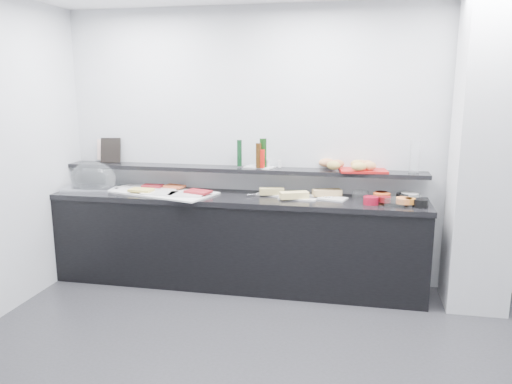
% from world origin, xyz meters
% --- Properties ---
extents(back_wall, '(5.00, 0.02, 2.70)m').
position_xyz_m(back_wall, '(0.00, 2.00, 1.35)').
color(back_wall, silver).
rests_on(back_wall, ground).
extents(column, '(0.50, 0.50, 2.70)m').
position_xyz_m(column, '(1.50, 1.65, 1.35)').
color(column, silver).
rests_on(column, ground).
extents(buffet_cabinet, '(3.60, 0.60, 0.85)m').
position_xyz_m(buffet_cabinet, '(-0.70, 1.70, 0.42)').
color(buffet_cabinet, black).
rests_on(buffet_cabinet, ground).
extents(counter_top, '(3.62, 0.62, 0.05)m').
position_xyz_m(counter_top, '(-0.70, 1.70, 0.88)').
color(counter_top, black).
rests_on(counter_top, buffet_cabinet).
extents(wall_shelf, '(3.60, 0.25, 0.04)m').
position_xyz_m(wall_shelf, '(-0.70, 1.88, 1.13)').
color(wall_shelf, black).
rests_on(wall_shelf, back_wall).
extents(cloche_base, '(0.53, 0.38, 0.04)m').
position_xyz_m(cloche_base, '(-2.21, 1.67, 0.92)').
color(cloche_base, silver).
rests_on(cloche_base, counter_top).
extents(cloche_dome, '(0.53, 0.38, 0.34)m').
position_xyz_m(cloche_dome, '(-2.18, 1.68, 1.03)').
color(cloche_dome, silver).
rests_on(cloche_dome, cloche_base).
extents(linen_runner, '(1.12, 0.76, 0.01)m').
position_xyz_m(linen_runner, '(-1.43, 1.69, 0.91)').
color(linen_runner, silver).
rests_on(linen_runner, counter_top).
extents(platter_meat_a, '(0.37, 0.30, 0.01)m').
position_xyz_m(platter_meat_a, '(-1.78, 1.84, 0.92)').
color(platter_meat_a, white).
rests_on(platter_meat_a, linen_runner).
extents(food_meat_a, '(0.21, 0.13, 0.02)m').
position_xyz_m(food_meat_a, '(-1.60, 1.81, 0.94)').
color(food_meat_a, maroon).
rests_on(food_meat_a, platter_meat_a).
extents(platter_salmon, '(0.33, 0.25, 0.01)m').
position_xyz_m(platter_salmon, '(-1.50, 1.84, 0.92)').
color(platter_salmon, silver).
rests_on(platter_salmon, linen_runner).
extents(food_salmon, '(0.23, 0.17, 0.02)m').
position_xyz_m(food_salmon, '(-1.38, 1.84, 0.94)').
color(food_salmon, '#E45B2E').
rests_on(food_salmon, platter_salmon).
extents(platter_cheese, '(0.33, 0.23, 0.01)m').
position_xyz_m(platter_cheese, '(-1.43, 1.59, 0.92)').
color(platter_cheese, white).
rests_on(platter_cheese, linen_runner).
extents(food_cheese, '(0.23, 0.16, 0.02)m').
position_xyz_m(food_cheese, '(-1.63, 1.60, 0.94)').
color(food_cheese, '#F2D55E').
rests_on(food_cheese, platter_cheese).
extents(platter_meat_b, '(0.36, 0.26, 0.01)m').
position_xyz_m(platter_meat_b, '(-1.16, 1.57, 0.92)').
color(platter_meat_b, silver).
rests_on(platter_meat_b, linen_runner).
extents(food_meat_b, '(0.28, 0.22, 0.02)m').
position_xyz_m(food_meat_b, '(-1.06, 1.63, 0.94)').
color(food_meat_b, maroon).
rests_on(food_meat_b, platter_meat_b).
extents(sandwich_plate_left, '(0.35, 0.22, 0.01)m').
position_xyz_m(sandwich_plate_left, '(-0.34, 1.80, 0.91)').
color(sandwich_plate_left, silver).
rests_on(sandwich_plate_left, counter_top).
extents(sandwich_food_left, '(0.25, 0.14, 0.06)m').
position_xyz_m(sandwich_food_left, '(-0.36, 1.77, 0.94)').
color(sandwich_food_left, tan).
rests_on(sandwich_food_left, sandwich_plate_left).
extents(tongs_left, '(0.14, 0.09, 0.01)m').
position_xyz_m(tongs_left, '(-0.52, 1.73, 0.92)').
color(tongs_left, '#B3B6BA').
rests_on(tongs_left, sandwich_plate_left).
extents(sandwich_plate_mid, '(0.37, 0.18, 0.01)m').
position_xyz_m(sandwich_plate_mid, '(-0.09, 1.68, 0.91)').
color(sandwich_plate_mid, white).
rests_on(sandwich_plate_mid, counter_top).
extents(sandwich_food_mid, '(0.28, 0.20, 0.06)m').
position_xyz_m(sandwich_food_mid, '(-0.13, 1.64, 0.94)').
color(sandwich_food_mid, '#E7CD79').
rests_on(sandwich_food_mid, sandwich_plate_mid).
extents(tongs_mid, '(0.14, 0.10, 0.01)m').
position_xyz_m(tongs_mid, '(-0.19, 1.65, 0.92)').
color(tongs_mid, silver).
rests_on(tongs_mid, sandwich_plate_mid).
extents(sandwich_plate_right, '(0.42, 0.26, 0.01)m').
position_xyz_m(sandwich_plate_right, '(0.16, 1.75, 0.91)').
color(sandwich_plate_right, white).
rests_on(sandwich_plate_right, counter_top).
extents(sandwich_food_right, '(0.29, 0.19, 0.06)m').
position_xyz_m(sandwich_food_right, '(0.17, 1.82, 0.94)').
color(sandwich_food_right, tan).
rests_on(sandwich_food_right, sandwich_plate_right).
extents(tongs_right, '(0.15, 0.07, 0.01)m').
position_xyz_m(tongs_right, '(0.16, 1.73, 0.92)').
color(tongs_right, '#ACAFB3').
rests_on(tongs_right, sandwich_plate_right).
extents(bowl_glass_fruit, '(0.18, 0.18, 0.07)m').
position_xyz_m(bowl_glass_fruit, '(0.48, 1.83, 0.94)').
color(bowl_glass_fruit, white).
rests_on(bowl_glass_fruit, counter_top).
extents(fill_glass_fruit, '(0.20, 0.20, 0.05)m').
position_xyz_m(fill_glass_fruit, '(0.67, 1.77, 0.95)').
color(fill_glass_fruit, '#E6531F').
rests_on(fill_glass_fruit, bowl_glass_fruit).
extents(bowl_black_jam, '(0.14, 0.14, 0.07)m').
position_xyz_m(bowl_black_jam, '(0.86, 1.79, 0.94)').
color(bowl_black_jam, black).
rests_on(bowl_black_jam, counter_top).
extents(fill_black_jam, '(0.13, 0.13, 0.05)m').
position_xyz_m(fill_black_jam, '(0.67, 1.83, 0.95)').
color(fill_black_jam, '#63130E').
rests_on(fill_black_jam, bowl_black_jam).
extents(bowl_glass_cream, '(0.25, 0.25, 0.07)m').
position_xyz_m(bowl_glass_cream, '(0.92, 1.78, 0.94)').
color(bowl_glass_cream, silver).
rests_on(bowl_glass_cream, counter_top).
extents(fill_glass_cream, '(0.19, 0.19, 0.05)m').
position_xyz_m(fill_glass_cream, '(0.93, 1.83, 0.95)').
color(fill_glass_cream, silver).
rests_on(fill_glass_cream, bowl_glass_cream).
extents(bowl_red_jam, '(0.17, 0.17, 0.07)m').
position_xyz_m(bowl_red_jam, '(0.57, 1.59, 0.94)').
color(bowl_red_jam, maroon).
rests_on(bowl_red_jam, counter_top).
extents(fill_red_jam, '(0.12, 0.12, 0.05)m').
position_xyz_m(fill_red_jam, '(0.69, 1.61, 0.95)').
color(fill_red_jam, '#600D10').
rests_on(fill_red_jam, bowl_red_jam).
extents(bowl_glass_salmon, '(0.23, 0.23, 0.07)m').
position_xyz_m(bowl_glass_salmon, '(0.78, 1.58, 0.94)').
color(bowl_glass_salmon, white).
rests_on(bowl_glass_salmon, counter_top).
extents(fill_glass_salmon, '(0.19, 0.19, 0.05)m').
position_xyz_m(fill_glass_salmon, '(0.86, 1.59, 0.95)').
color(fill_glass_salmon, orange).
rests_on(fill_glass_salmon, bowl_glass_salmon).
extents(bowl_black_fruit, '(0.15, 0.15, 0.07)m').
position_xyz_m(bowl_black_fruit, '(0.99, 1.58, 0.94)').
color(bowl_black_fruit, black).
rests_on(bowl_black_fruit, counter_top).
extents(fill_black_fruit, '(0.11, 0.11, 0.05)m').
position_xyz_m(fill_black_fruit, '(0.90, 1.59, 0.95)').
color(fill_black_fruit, orange).
rests_on(fill_black_fruit, bowl_black_fruit).
extents(framed_print, '(0.22, 0.10, 0.26)m').
position_xyz_m(framed_print, '(-2.11, 1.93, 1.28)').
color(framed_print, black).
rests_on(framed_print, wall_shelf).
extents(print_art, '(0.21, 0.10, 0.22)m').
position_xyz_m(print_art, '(-2.18, 1.99, 1.28)').
color(print_art, beige).
rests_on(print_art, framed_print).
extents(condiment_tray, '(0.32, 0.25, 0.01)m').
position_xyz_m(condiment_tray, '(-0.51, 1.91, 1.16)').
color(condiment_tray, white).
rests_on(condiment_tray, wall_shelf).
extents(bottle_green_a, '(0.06, 0.06, 0.26)m').
position_xyz_m(bottle_green_a, '(-0.71, 1.89, 1.29)').
color(bottle_green_a, '#0E3318').
rests_on(bottle_green_a, condiment_tray).
extents(bottle_brown, '(0.07, 0.07, 0.24)m').
position_xyz_m(bottle_brown, '(-0.50, 1.82, 1.28)').
color(bottle_brown, '#3B220A').
rests_on(bottle_brown, condiment_tray).
extents(bottle_green_b, '(0.08, 0.08, 0.28)m').
position_xyz_m(bottle_green_b, '(-0.47, 1.88, 1.30)').
color(bottle_green_b, black).
rests_on(bottle_green_b, condiment_tray).
extents(bottle_hot, '(0.06, 0.06, 0.18)m').
position_xyz_m(bottle_hot, '(-0.47, 1.83, 1.25)').
color(bottle_hot, red).
rests_on(bottle_hot, condiment_tray).
extents(shaker_salt, '(0.04, 0.04, 0.07)m').
position_xyz_m(shaker_salt, '(-0.30, 1.89, 1.20)').
color(shaker_salt, white).
rests_on(shaker_salt, condiment_tray).
extents(shaker_pepper, '(0.04, 0.04, 0.07)m').
position_xyz_m(shaker_pepper, '(-0.42, 1.88, 1.20)').
color(shaker_pepper, silver).
rests_on(shaker_pepper, condiment_tray).
extents(bread_tray, '(0.47, 0.36, 0.02)m').
position_xyz_m(bread_tray, '(0.49, 1.89, 1.16)').
color(bread_tray, '#A91312').
rests_on(bread_tray, wall_shelf).
extents(bread_roll_nw, '(0.18, 0.14, 0.08)m').
position_xyz_m(bread_roll_nw, '(0.15, 1.96, 1.21)').
color(bread_roll_nw, '#D68551').
rests_on(bread_roll_nw, bread_tray).
extents(bread_roll_n, '(0.12, 0.08, 0.08)m').
position_xyz_m(bread_roll_n, '(0.44, 1.92, 1.21)').
color(bread_roll_n, tan).
rests_on(bread_roll_n, bread_tray).
extents(bread_roll_ne, '(0.15, 0.12, 0.08)m').
position_xyz_m(bread_roll_ne, '(0.47, 1.94, 1.21)').
color(bread_roll_ne, '#D0884F').
rests_on(bread_roll_ne, bread_tray).
extents(bread_roll_sw, '(0.14, 0.10, 0.08)m').
position_xyz_m(bread_roll_sw, '(0.22, 1.80, 1.21)').
color(bread_roll_sw, '#B29244').
rests_on(bread_roll_sw, bread_tray).
extents(bread_roll_s, '(0.17, 0.15, 0.08)m').
position_xyz_m(bread_roll_s, '(0.45, 1.77, 1.21)').
color(bread_roll_s, tan).
rests_on(bread_roll_s, bread_tray).
extents(bread_roll_se, '(0.13, 0.09, 0.08)m').
position_xyz_m(bread_roll_se, '(0.55, 1.83, 1.21)').
color(bread_roll_se, tan).
rests_on(bread_roll_se, bread_tray).
extents(bread_roll_midw, '(0.15, 0.11, 0.08)m').
position_xyz_m(bread_roll_midw, '(0.25, 1.90, 1.21)').
color(bread_roll_midw, '#BA7447').
rests_on(bread_roll_midw, bread_tray).
extents(bread_roll_mide, '(0.15, 0.12, 0.08)m').
position_xyz_m(bread_roll_mide, '(0.53, 1.92, 1.21)').
color(bread_roll_mide, '#C67D4B').
rests_on(bread_roll_mide, bread_tray).
extents(carafe, '(0.13, 0.13, 0.30)m').
position_xyz_m(carafe, '(0.95, 1.86, 1.30)').
color(carafe, white).
rests_on(carafe, wall_shelf).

